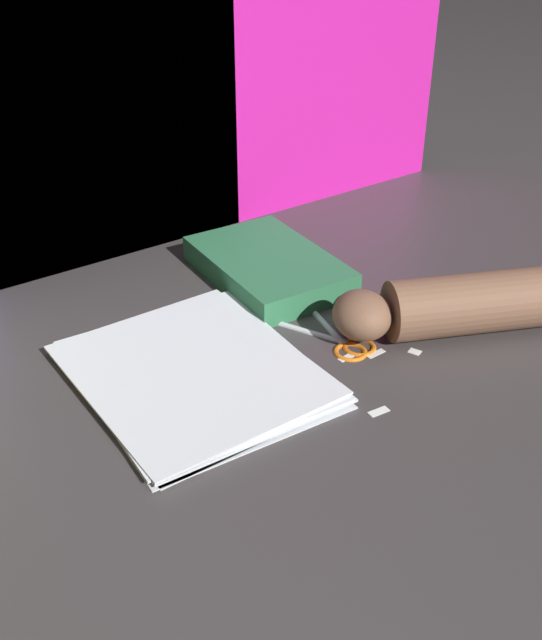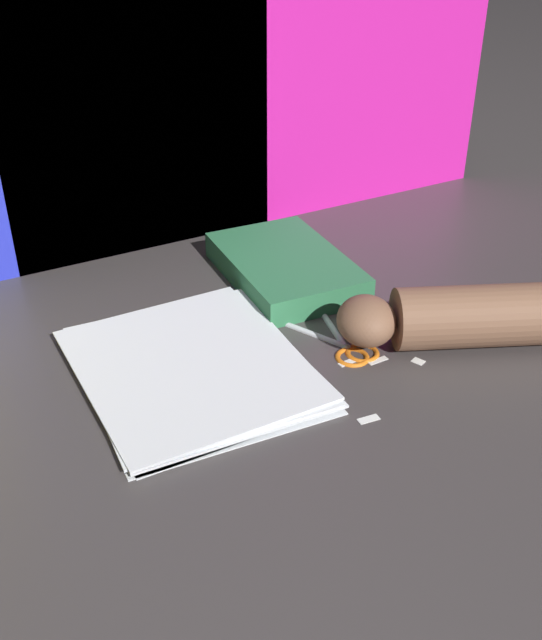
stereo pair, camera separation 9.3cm
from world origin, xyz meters
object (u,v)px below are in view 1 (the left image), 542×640
paper_stack (196,372)px  book_closed (268,267)px  scissors (341,340)px  hand_forearm (456,305)px

paper_stack → book_closed: size_ratio=1.24×
scissors → hand_forearm: hand_forearm is taller
book_closed → scissors: book_closed is taller
book_closed → scissors: bearing=-96.8°
book_closed → scissors: 0.21m
scissors → hand_forearm: (0.14, -0.07, 0.04)m
book_closed → scissors: (-0.02, -0.20, -0.02)m
paper_stack → book_closed: (0.22, 0.16, 0.01)m
scissors → paper_stack: bearing=167.7°
book_closed → paper_stack: bearing=-144.1°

